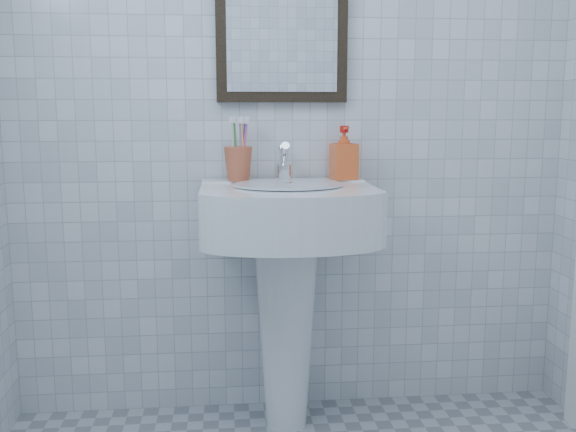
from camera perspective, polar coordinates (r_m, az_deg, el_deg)
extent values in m
cube|color=white|center=(2.53, 0.41, 10.28)|extent=(2.20, 0.02, 2.50)
cone|color=white|center=(2.48, -0.17, -9.98)|extent=(0.24, 0.24, 0.78)
cube|color=white|center=(2.31, -0.04, 0.36)|extent=(0.62, 0.44, 0.19)
cube|color=white|center=(2.47, -0.43, 2.89)|extent=(0.62, 0.11, 0.03)
cylinder|color=silver|center=(2.27, 0.04, 2.83)|extent=(0.39, 0.39, 0.01)
cylinder|color=white|center=(2.44, -0.37, 3.90)|extent=(0.06, 0.06, 0.06)
cylinder|color=white|center=(2.42, -0.33, 5.55)|extent=(0.03, 0.12, 0.09)
cylinder|color=white|center=(2.46, -0.42, 5.06)|extent=(0.04, 0.06, 0.11)
imported|color=red|center=(2.48, 4.99, 5.60)|extent=(0.11, 0.11, 0.20)
cube|color=black|center=(2.53, -0.55, 17.11)|extent=(0.50, 0.04, 0.62)
cube|color=white|center=(2.51, -0.51, 17.16)|extent=(0.42, 0.00, 0.54)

